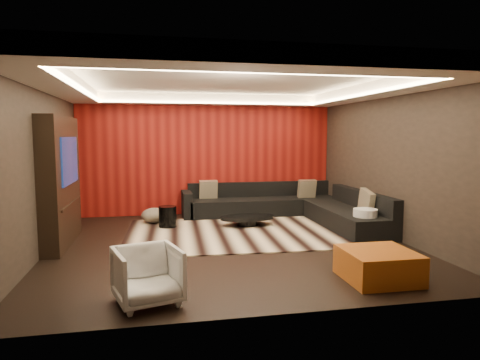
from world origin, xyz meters
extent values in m
cube|color=black|center=(0.00, 0.00, -0.01)|extent=(6.00, 6.00, 0.02)
cube|color=silver|center=(0.00, 0.00, 2.81)|extent=(6.00, 6.00, 0.02)
cube|color=black|center=(0.00, 3.01, 1.40)|extent=(6.00, 0.02, 2.80)
cube|color=black|center=(-3.01, 0.00, 1.40)|extent=(0.02, 6.00, 2.80)
cube|color=black|center=(3.01, 0.00, 1.40)|extent=(0.02, 6.00, 2.80)
cube|color=#6B0C0A|center=(0.00, 2.97, 1.40)|extent=(5.98, 0.05, 2.78)
cube|color=silver|center=(0.00, 2.70, 2.69)|extent=(6.00, 0.60, 0.22)
cube|color=silver|center=(0.00, -2.70, 2.69)|extent=(6.00, 0.60, 0.22)
cube|color=silver|center=(-2.70, 0.00, 2.69)|extent=(0.60, 4.80, 0.22)
cube|color=silver|center=(2.70, 0.00, 2.69)|extent=(0.60, 4.80, 0.22)
cube|color=#FFD899|center=(0.00, 2.36, 2.60)|extent=(4.80, 0.08, 0.04)
cube|color=#FFD899|center=(0.00, -2.36, 2.60)|extent=(4.80, 0.08, 0.04)
cube|color=#FFD899|center=(-2.36, 0.00, 2.60)|extent=(0.08, 4.80, 0.04)
cube|color=#FFD899|center=(2.36, 0.00, 2.60)|extent=(0.08, 4.80, 0.04)
cube|color=black|center=(-2.85, 0.60, 1.10)|extent=(0.30, 2.00, 2.20)
cube|color=black|center=(-2.69, 0.60, 1.45)|extent=(0.04, 1.30, 0.80)
cube|color=black|center=(-2.69, 0.60, 0.70)|extent=(0.04, 1.60, 0.04)
cube|color=beige|center=(0.18, 0.80, 0.01)|extent=(4.12, 3.17, 0.02)
cylinder|color=black|center=(0.61, 1.36, 0.12)|extent=(1.25, 1.25, 0.19)
cylinder|color=black|center=(-1.02, 1.53, 0.23)|extent=(0.40, 0.40, 0.42)
ellipsoid|color=beige|center=(-1.28, 2.05, 0.18)|extent=(0.62, 0.62, 0.31)
cylinder|color=silver|center=(2.50, -0.07, 0.27)|extent=(0.45, 0.45, 0.54)
cube|color=#924012|center=(1.57, -2.20, 0.20)|extent=(0.89, 0.89, 0.39)
imported|color=silver|center=(-1.36, -2.41, 0.32)|extent=(0.85, 0.87, 0.64)
cube|color=black|center=(1.25, 2.55, 0.20)|extent=(3.50, 0.90, 0.40)
cube|color=black|center=(1.25, 2.90, 0.57)|extent=(3.50, 0.20, 0.35)
cube|color=black|center=(2.55, 0.80, 0.20)|extent=(0.90, 2.60, 0.40)
cube|color=black|center=(2.90, 0.80, 0.57)|extent=(0.20, 2.60, 0.35)
cube|color=black|center=(-0.55, 2.55, 0.30)|extent=(0.20, 0.90, 0.60)
cube|color=beige|center=(-0.03, 2.71, 0.62)|extent=(0.42, 0.20, 0.44)
cube|color=beige|center=(2.71, 0.29, 0.62)|extent=(0.12, 0.50, 0.50)
cube|color=beige|center=(2.28, 2.38, 0.62)|extent=(0.42, 0.20, 0.44)
camera|label=1|loc=(-1.26, -7.16, 1.88)|focal=32.00mm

